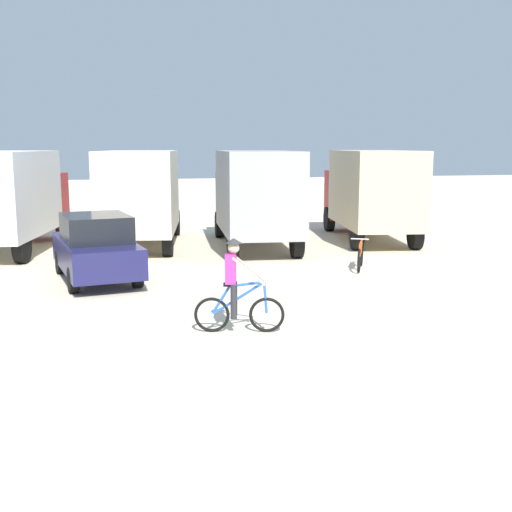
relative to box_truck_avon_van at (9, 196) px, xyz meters
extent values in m
plane|color=beige|center=(6.86, -13.19, -1.87)|extent=(120.00, 120.00, 0.00)
cube|color=white|center=(-0.10, -0.57, 0.13)|extent=(3.27, 5.54, 2.70)
cube|color=#B21E1E|center=(0.49, 2.78, -0.37)|extent=(2.43, 1.86, 2.00)
cube|color=black|center=(0.61, 3.47, -0.02)|extent=(2.01, 0.43, 0.80)
cylinder|color=black|center=(-0.53, 2.86, -1.37)|extent=(0.49, 1.04, 1.00)
cylinder|color=black|center=(1.48, 2.51, -1.37)|extent=(0.49, 1.04, 1.00)
cylinder|color=black|center=(0.61, -2.41, -1.37)|extent=(0.49, 1.04, 1.00)
cube|color=beige|center=(4.27, -0.29, 0.13)|extent=(3.14, 5.50, 2.70)
cube|color=silver|center=(4.77, 3.07, -0.37)|extent=(2.40, 1.81, 2.00)
cube|color=black|center=(4.88, 3.76, -0.02)|extent=(2.01, 0.38, 0.80)
cylinder|color=black|center=(3.75, 3.12, -1.37)|extent=(0.46, 1.04, 1.00)
cylinder|color=black|center=(5.77, 2.82, -1.37)|extent=(0.46, 1.04, 1.00)
cylinder|color=black|center=(3.01, -1.81, -1.37)|extent=(0.46, 1.04, 1.00)
cylinder|color=black|center=(5.03, -2.11, -1.37)|extent=(0.46, 1.04, 1.00)
cube|color=#9E9EA3|center=(8.13, -1.56, 0.13)|extent=(2.82, 5.38, 2.70)
cube|color=#4C6B9E|center=(8.41, 1.83, -0.37)|extent=(2.32, 1.68, 2.00)
cube|color=black|center=(8.46, 2.53, -0.02)|extent=(2.02, 0.25, 0.80)
cylinder|color=black|center=(7.38, 1.82, -1.37)|extent=(0.40, 1.02, 1.00)
cylinder|color=black|center=(9.41, 1.65, -1.37)|extent=(0.40, 1.02, 1.00)
cylinder|color=black|center=(6.97, -3.16, -1.37)|extent=(0.40, 1.02, 1.00)
cylinder|color=black|center=(9.00, -3.33, -1.37)|extent=(0.40, 1.02, 1.00)
cube|color=#CCB78E|center=(12.68, -0.79, 0.13)|extent=(3.13, 5.49, 2.70)
cube|color=#B21E1E|center=(13.17, 2.58, -0.37)|extent=(2.39, 1.80, 2.00)
cube|color=black|center=(13.27, 3.27, -0.02)|extent=(2.01, 0.37, 0.80)
cylinder|color=black|center=(12.15, 2.63, -1.37)|extent=(0.46, 1.04, 1.00)
cylinder|color=black|center=(14.17, 2.33, -1.37)|extent=(0.46, 1.04, 1.00)
cylinder|color=black|center=(11.43, -2.31, -1.37)|extent=(0.46, 1.04, 1.00)
cylinder|color=black|center=(13.45, -2.60, -1.37)|extent=(0.46, 1.04, 1.00)
cube|color=#1E1E4C|center=(2.86, -5.47, -1.17)|extent=(2.50, 4.45, 0.76)
cube|color=black|center=(2.89, -5.62, -0.45)|extent=(1.96, 2.36, 0.68)
cylinder|color=black|center=(1.85, -4.34, -1.55)|extent=(0.33, 0.67, 0.64)
cylinder|color=black|center=(3.39, -4.05, -1.55)|extent=(0.33, 0.67, 0.64)
cylinder|color=black|center=(2.33, -6.90, -1.55)|extent=(0.33, 0.67, 0.64)
cylinder|color=black|center=(3.87, -6.61, -1.55)|extent=(0.33, 0.67, 0.64)
torus|color=black|center=(6.12, -11.12, -1.53)|extent=(0.68, 0.21, 0.68)
cylinder|color=silver|center=(6.12, -11.12, -1.53)|extent=(0.10, 0.10, 0.08)
torus|color=black|center=(5.10, -10.88, -1.53)|extent=(0.68, 0.21, 0.68)
cylinder|color=silver|center=(5.10, -10.88, -1.53)|extent=(0.10, 0.10, 0.08)
cylinder|color=blue|center=(5.59, -11.00, -1.21)|extent=(1.01, 0.28, 0.68)
cylinder|color=blue|center=(5.75, -11.03, -0.93)|extent=(0.66, 0.20, 0.13)
cylinder|color=blue|center=(5.27, -10.92, -1.25)|extent=(0.39, 0.14, 0.59)
cylinder|color=blue|center=(6.10, -11.12, -1.21)|extent=(0.11, 0.07, 0.64)
cylinder|color=silver|center=(6.07, -11.11, -0.89)|extent=(0.15, 0.51, 0.04)
cube|color=black|center=(5.43, -10.96, -0.94)|extent=(0.26, 0.17, 0.06)
cube|color=#AD2D8C|center=(5.45, -10.96, -0.63)|extent=(0.27, 0.36, 0.56)
sphere|color=beige|center=(5.51, -10.98, -0.23)|extent=(0.22, 0.22, 0.22)
cone|color=#333333|center=(5.51, -10.98, -0.10)|extent=(0.32, 0.32, 0.10)
cylinder|color=#26262B|center=(5.54, -10.85, -1.24)|extent=(0.12, 0.12, 0.66)
cylinder|color=#26262B|center=(5.48, -11.11, -1.24)|extent=(0.12, 0.12, 0.66)
cylinder|color=beige|center=(5.82, -10.87, -0.65)|extent=(0.63, 0.15, 0.53)
cylinder|color=beige|center=(5.74, -11.22, -0.65)|extent=(0.62, 0.23, 0.53)
torus|color=black|center=(10.03, -6.04, -1.53)|extent=(0.35, 0.64, 0.68)
torus|color=black|center=(10.48, -5.09, -1.53)|extent=(0.35, 0.64, 0.68)
cube|color=#E05119|center=(10.25, -5.56, -1.25)|extent=(0.42, 0.82, 0.36)
cylinder|color=silver|center=(10.05, -5.99, -0.92)|extent=(0.47, 0.25, 0.04)
camera|label=1|loc=(3.31, -22.63, 1.65)|focal=44.98mm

